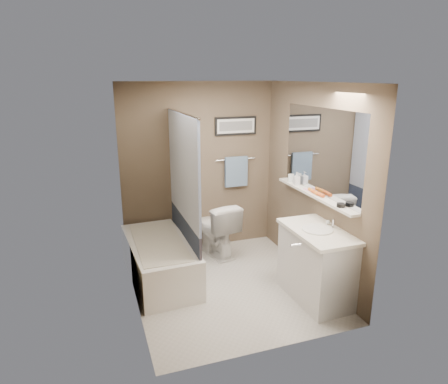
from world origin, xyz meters
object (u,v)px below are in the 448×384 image
object	(u,v)px
vanity	(316,266)
soap_bottle	(297,178)
bathtub	(160,260)
hair_brush_front	(318,194)
hair_brush_back	(313,191)
candle_bowl_near	(341,205)
toilet	(216,228)
glass_jar	(291,178)

from	to	relation	value
vanity	soap_bottle	world-z (taller)	soap_bottle
bathtub	soap_bottle	xyz separation A→B (m)	(1.79, -0.16, 0.95)
hair_brush_front	hair_brush_back	distance (m)	0.10
bathtub	candle_bowl_near	distance (m)	2.29
candle_bowl_near	hair_brush_back	size ratio (longest dim) A/B	0.41
bathtub	toilet	distance (m)	1.02
toilet	candle_bowl_near	xyz separation A→B (m)	(0.89, -1.60, 0.74)
toilet	vanity	xyz separation A→B (m)	(0.71, -1.50, 0.01)
hair_brush_back	glass_jar	xyz separation A→B (m)	(0.00, 0.56, 0.03)
hair_brush_front	vanity	bearing A→B (deg)	-117.82
hair_brush_back	vanity	bearing A→B (deg)	-112.16
candle_bowl_near	glass_jar	size ratio (longest dim) A/B	0.90
bathtub	soap_bottle	bearing A→B (deg)	-8.23
toilet	glass_jar	world-z (taller)	glass_jar
bathtub	hair_brush_front	xyz separation A→B (m)	(1.79, -0.68, 0.89)
hair_brush_front	hair_brush_back	xyz separation A→B (m)	(0.00, 0.10, 0.00)
vanity	hair_brush_back	bearing A→B (deg)	65.80
glass_jar	soap_bottle	distance (m)	0.15
candle_bowl_near	hair_brush_front	world-z (taller)	hair_brush_front
bathtub	glass_jar	xyz separation A→B (m)	(1.79, -0.01, 0.92)
toilet	hair_brush_front	distance (m)	1.63
bathtub	vanity	distance (m)	1.91
candle_bowl_near	soap_bottle	world-z (taller)	soap_bottle
bathtub	vanity	xyz separation A→B (m)	(1.60, -1.03, 0.15)
hair_brush_back	candle_bowl_near	bearing A→B (deg)	-90.00
soap_bottle	glass_jar	bearing A→B (deg)	90.00
candle_bowl_near	glass_jar	distance (m)	1.12
hair_brush_back	soap_bottle	distance (m)	0.42
bathtub	hair_brush_back	xyz separation A→B (m)	(1.79, -0.57, 0.89)
hair_brush_back	soap_bottle	world-z (taller)	soap_bottle
glass_jar	soap_bottle	xyz separation A→B (m)	(0.00, -0.15, 0.03)
vanity	hair_brush_front	xyz separation A→B (m)	(0.19, 0.35, 0.74)
candle_bowl_near	hair_brush_back	xyz separation A→B (m)	(0.00, 0.56, 0.00)
hair_brush_front	bathtub	bearing A→B (deg)	159.21
glass_jar	vanity	bearing A→B (deg)	-100.30
toilet	candle_bowl_near	size ratio (longest dim) A/B	8.68
toilet	soap_bottle	distance (m)	1.36
hair_brush_front	candle_bowl_near	bearing A→B (deg)	-90.00
vanity	soap_bottle	xyz separation A→B (m)	(0.19, 0.87, 0.80)
soap_bottle	bathtub	bearing A→B (deg)	174.84
glass_jar	hair_brush_front	bearing A→B (deg)	-90.00
toilet	candle_bowl_near	bearing A→B (deg)	108.29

